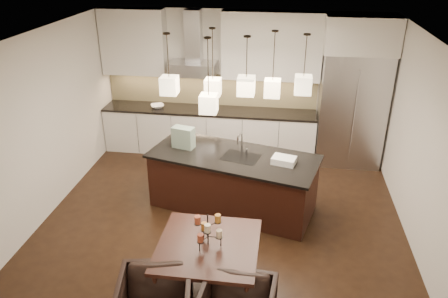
# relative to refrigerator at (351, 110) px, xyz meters

# --- Properties ---
(floor) EXTENTS (5.50, 5.50, 0.02)m
(floor) POSITION_rel_refrigerator_xyz_m (-2.10, -2.38, -1.08)
(floor) COLOR black
(floor) RESTS_ON ground
(ceiling) EXTENTS (5.50, 5.50, 0.02)m
(ceiling) POSITION_rel_refrigerator_xyz_m (-2.10, -2.38, 1.73)
(ceiling) COLOR white
(ceiling) RESTS_ON wall_back
(wall_back) EXTENTS (5.50, 0.02, 2.80)m
(wall_back) POSITION_rel_refrigerator_xyz_m (-2.10, 0.38, 0.32)
(wall_back) COLOR silver
(wall_back) RESTS_ON ground
(wall_front) EXTENTS (5.50, 0.02, 2.80)m
(wall_front) POSITION_rel_refrigerator_xyz_m (-2.10, -5.14, 0.32)
(wall_front) COLOR silver
(wall_front) RESTS_ON ground
(wall_left) EXTENTS (0.02, 5.50, 2.80)m
(wall_left) POSITION_rel_refrigerator_xyz_m (-4.86, -2.38, 0.32)
(wall_left) COLOR silver
(wall_left) RESTS_ON ground
(wall_right) EXTENTS (0.02, 5.50, 2.80)m
(wall_right) POSITION_rel_refrigerator_xyz_m (0.66, -2.38, 0.32)
(wall_right) COLOR silver
(wall_right) RESTS_ON ground
(refrigerator) EXTENTS (1.20, 0.72, 2.15)m
(refrigerator) POSITION_rel_refrigerator_xyz_m (0.00, 0.00, 0.00)
(refrigerator) COLOR #B7B7BA
(refrigerator) RESTS_ON floor
(fridge_panel) EXTENTS (1.26, 0.72, 0.65)m
(fridge_panel) POSITION_rel_refrigerator_xyz_m (0.00, 0.00, 1.40)
(fridge_panel) COLOR silver
(fridge_panel) RESTS_ON refrigerator
(lower_cabinets) EXTENTS (4.21, 0.62, 0.88)m
(lower_cabinets) POSITION_rel_refrigerator_xyz_m (-2.73, 0.05, -0.64)
(lower_cabinets) COLOR silver
(lower_cabinets) RESTS_ON floor
(countertop) EXTENTS (4.21, 0.66, 0.04)m
(countertop) POSITION_rel_refrigerator_xyz_m (-2.73, 0.05, -0.17)
(countertop) COLOR black
(countertop) RESTS_ON lower_cabinets
(backsplash) EXTENTS (4.21, 0.02, 0.63)m
(backsplash) POSITION_rel_refrigerator_xyz_m (-2.73, 0.35, 0.16)
(backsplash) COLOR tan
(backsplash) RESTS_ON countertop
(upper_cab_left) EXTENTS (1.25, 0.35, 1.25)m
(upper_cab_left) POSITION_rel_refrigerator_xyz_m (-4.20, 0.19, 1.10)
(upper_cab_left) COLOR silver
(upper_cab_left) RESTS_ON wall_back
(upper_cab_right) EXTENTS (1.85, 0.35, 1.25)m
(upper_cab_right) POSITION_rel_refrigerator_xyz_m (-1.55, 0.19, 1.10)
(upper_cab_right) COLOR silver
(upper_cab_right) RESTS_ON wall_back
(hood_canopy) EXTENTS (0.90, 0.52, 0.24)m
(hood_canopy) POSITION_rel_refrigerator_xyz_m (-3.03, 0.10, 0.65)
(hood_canopy) COLOR #B7B7BA
(hood_canopy) RESTS_ON wall_back
(hood_chimney) EXTENTS (0.30, 0.28, 0.96)m
(hood_chimney) POSITION_rel_refrigerator_xyz_m (-3.03, 0.21, 1.24)
(hood_chimney) COLOR #B7B7BA
(hood_chimney) RESTS_ON hood_canopy
(fruit_bowl) EXTENTS (0.34, 0.34, 0.06)m
(fruit_bowl) POSITION_rel_refrigerator_xyz_m (-3.76, 0.00, -0.12)
(fruit_bowl) COLOR silver
(fruit_bowl) RESTS_ON countertop
(island_body) EXTENTS (2.70, 1.61, 0.89)m
(island_body) POSITION_rel_refrigerator_xyz_m (-1.99, -1.93, -0.63)
(island_body) COLOR black
(island_body) RESTS_ON floor
(island_top) EXTENTS (2.80, 1.71, 0.04)m
(island_top) POSITION_rel_refrigerator_xyz_m (-1.99, -1.93, -0.17)
(island_top) COLOR black
(island_top) RESTS_ON island_body
(faucet) EXTENTS (0.16, 0.26, 0.38)m
(faucet) POSITION_rel_refrigerator_xyz_m (-1.87, -1.86, 0.05)
(faucet) COLOR silver
(faucet) RESTS_ON island_top
(tote_bag) EXTENTS (0.38, 0.26, 0.34)m
(tote_bag) POSITION_rel_refrigerator_xyz_m (-2.82, -1.75, 0.03)
(tote_bag) COLOR #1E4B27
(tote_bag) RESTS_ON island_top
(food_container) EXTENTS (0.39, 0.32, 0.10)m
(food_container) POSITION_rel_refrigerator_xyz_m (-1.21, -2.09, -0.09)
(food_container) COLOR silver
(food_container) RESTS_ON island_top
(dining_table) EXTENTS (1.18, 1.18, 0.71)m
(dining_table) POSITION_rel_refrigerator_xyz_m (-2.05, -3.87, -0.72)
(dining_table) COLOR black
(dining_table) RESTS_ON floor
(candelabra) EXTENTS (0.34, 0.34, 0.42)m
(candelabra) POSITION_rel_refrigerator_xyz_m (-2.05, -3.87, -0.16)
(candelabra) COLOR black
(candelabra) RESTS_ON dining_table
(candle_a) EXTENTS (0.07, 0.07, 0.09)m
(candle_a) POSITION_rel_refrigerator_xyz_m (-1.91, -3.87, -0.20)
(candle_a) COLOR beige
(candle_a) RESTS_ON candelabra
(candle_b) EXTENTS (0.07, 0.07, 0.09)m
(candle_b) POSITION_rel_refrigerator_xyz_m (-2.11, -3.76, -0.20)
(candle_b) COLOR #BF7A2B
(candle_b) RESTS_ON candelabra
(candle_c) EXTENTS (0.07, 0.07, 0.09)m
(candle_c) POSITION_rel_refrigerator_xyz_m (-2.11, -3.99, -0.20)
(candle_c) COLOR brown
(candle_c) RESTS_ON candelabra
(candle_d) EXTENTS (0.07, 0.07, 0.09)m
(candle_d) POSITION_rel_refrigerator_xyz_m (-1.94, -3.79, -0.05)
(candle_d) COLOR #BF7A2B
(candle_d) RESTS_ON candelabra
(candle_e) EXTENTS (0.07, 0.07, 0.09)m
(candle_e) POSITION_rel_refrigerator_xyz_m (-2.17, -3.85, -0.05)
(candle_e) COLOR brown
(candle_e) RESTS_ON candelabra
(candle_f) EXTENTS (0.07, 0.07, 0.09)m
(candle_f) POSITION_rel_refrigerator_xyz_m (-2.03, -3.99, -0.05)
(candle_f) COLOR beige
(candle_f) RESTS_ON candelabra
(pendant_a) EXTENTS (0.24, 0.24, 0.26)m
(pendant_a) POSITION_rel_refrigerator_xyz_m (-2.92, -2.04, 0.98)
(pendant_a) COLOR beige
(pendant_a) RESTS_ON ceiling
(pendant_b) EXTENTS (0.24, 0.24, 0.26)m
(pendant_b) POSITION_rel_refrigerator_xyz_m (-2.36, -1.56, 0.82)
(pendant_b) COLOR beige
(pendant_b) RESTS_ON ceiling
(pendant_c) EXTENTS (0.24, 0.24, 0.26)m
(pendant_c) POSITION_rel_refrigerator_xyz_m (-1.80, -2.09, 1.03)
(pendant_c) COLOR beige
(pendant_c) RESTS_ON ceiling
(pendant_d) EXTENTS (0.24, 0.24, 0.26)m
(pendant_d) POSITION_rel_refrigerator_xyz_m (-1.45, -1.65, 0.87)
(pendant_d) COLOR beige
(pendant_d) RESTS_ON ceiling
(pendant_e) EXTENTS (0.24, 0.24, 0.26)m
(pendant_e) POSITION_rel_refrigerator_xyz_m (-1.01, -1.83, 1.00)
(pendant_e) COLOR beige
(pendant_e) RESTS_ON ceiling
(pendant_f) EXTENTS (0.24, 0.24, 0.26)m
(pendant_f) POSITION_rel_refrigerator_xyz_m (-2.31, -2.25, 0.80)
(pendant_f) COLOR beige
(pendant_f) RESTS_ON ceiling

